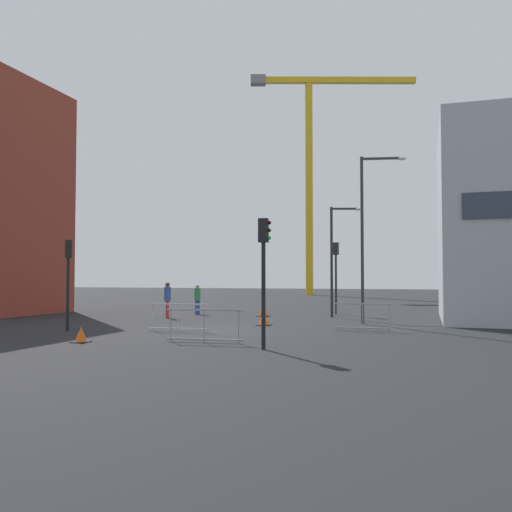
% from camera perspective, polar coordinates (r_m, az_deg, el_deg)
% --- Properties ---
extents(ground, '(160.00, 160.00, 0.00)m').
position_cam_1_polar(ground, '(22.09, -4.94, -7.68)').
color(ground, black).
extents(construction_crane, '(19.35, 6.92, 26.54)m').
position_cam_1_polar(construction_crane, '(67.59, 5.98, 11.01)').
color(construction_crane, gold).
rests_on(construction_crane, ground).
extents(streetlamp_tall, '(2.06, 0.54, 7.59)m').
position_cam_1_polar(streetlamp_tall, '(25.31, 11.56, 3.25)').
color(streetlamp_tall, '#2D2D30').
rests_on(streetlamp_tall, ground).
extents(streetlamp_short, '(1.67, 0.56, 5.83)m').
position_cam_1_polar(streetlamp_short, '(29.19, 8.34, 0.57)').
color(streetlamp_short, '#232326').
rests_on(streetlamp_short, ground).
extents(traffic_light_near, '(0.38, 0.27, 3.82)m').
position_cam_1_polar(traffic_light_near, '(15.96, 0.81, -0.51)').
color(traffic_light_near, black).
rests_on(traffic_light_near, ground).
extents(traffic_light_crosswalk, '(0.39, 0.31, 4.09)m').
position_cam_1_polar(traffic_light_crosswalk, '(31.50, 8.31, -1.05)').
color(traffic_light_crosswalk, '#232326').
rests_on(traffic_light_crosswalk, ground).
extents(traffic_light_island, '(0.37, 0.37, 3.56)m').
position_cam_1_polar(traffic_light_island, '(22.74, -18.98, -1.31)').
color(traffic_light_island, black).
rests_on(traffic_light_island, ground).
extents(pedestrian_walking, '(0.34, 0.34, 1.84)m').
position_cam_1_polar(pedestrian_walking, '(28.58, -9.21, -4.25)').
color(pedestrian_walking, red).
rests_on(pedestrian_walking, ground).
extents(pedestrian_waiting, '(0.34, 0.34, 1.69)m').
position_cam_1_polar(pedestrian_waiting, '(31.24, -6.12, -4.27)').
color(pedestrian_waiting, '#33519E').
rests_on(pedestrian_waiting, ground).
extents(safety_barrier_front, '(2.24, 0.16, 1.08)m').
position_cam_1_polar(safety_barrier_front, '(21.99, 11.07, -6.19)').
color(safety_barrier_front, gray).
rests_on(safety_barrier_front, ground).
extents(safety_barrier_right_run, '(2.31, 0.33, 1.08)m').
position_cam_1_polar(safety_barrier_right_run, '(21.58, -8.13, -6.29)').
color(safety_barrier_right_run, '#B2B5BA').
rests_on(safety_barrier_right_run, ground).
extents(safety_barrier_left_run, '(2.56, 0.20, 1.08)m').
position_cam_1_polar(safety_barrier_left_run, '(17.76, -5.43, -7.17)').
color(safety_barrier_left_run, gray).
rests_on(safety_barrier_left_run, ground).
extents(traffic_cone_orange, '(0.60, 0.60, 0.61)m').
position_cam_1_polar(traffic_cone_orange, '(24.10, 0.84, -6.55)').
color(traffic_cone_orange, black).
rests_on(traffic_cone_orange, ground).
extents(traffic_cone_by_barrier, '(0.68, 0.68, 0.69)m').
position_cam_1_polar(traffic_cone_by_barrier, '(29.63, 0.78, -5.67)').
color(traffic_cone_by_barrier, black).
rests_on(traffic_cone_by_barrier, ground).
extents(traffic_cone_striped, '(0.51, 0.51, 0.52)m').
position_cam_1_polar(traffic_cone_striped, '(18.66, -17.76, -7.85)').
color(traffic_cone_striped, black).
rests_on(traffic_cone_striped, ground).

